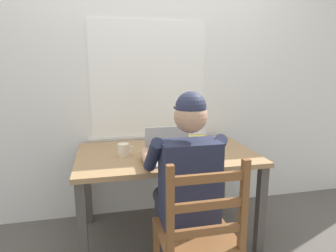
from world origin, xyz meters
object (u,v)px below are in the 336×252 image
object	(u,v)px
coffee_mug_dark	(197,143)
book_stack_main	(198,139)
computer_mouse	(209,155)
wooden_chair	(198,237)
desk	(166,163)
coffee_mug_white	(124,150)
seated_person	(185,180)
laptop	(169,152)

from	to	relation	value
coffee_mug_dark	book_stack_main	world-z (taller)	coffee_mug_dark
computer_mouse	book_stack_main	distance (m)	0.43
coffee_mug_dark	wooden_chair	bearing A→B (deg)	-107.36
desk	coffee_mug_white	bearing A→B (deg)	-174.55
seated_person	coffee_mug_dark	size ratio (longest dim) A/B	10.94
wooden_chair	computer_mouse	distance (m)	0.69
laptop	coffee_mug_dark	bearing A→B (deg)	35.42
wooden_chair	coffee_mug_dark	xyz separation A→B (m)	(0.25, 0.79, 0.30)
laptop	coffee_mug_dark	world-z (taller)	laptop
seated_person	computer_mouse	world-z (taller)	seated_person
desk	wooden_chair	world-z (taller)	wooden_chair
computer_mouse	book_stack_main	size ratio (longest dim) A/B	0.56
laptop	coffee_mug_dark	xyz separation A→B (m)	(0.27, 0.19, -0.00)
desk	seated_person	size ratio (longest dim) A/B	1.09
coffee_mug_white	coffee_mug_dark	xyz separation A→B (m)	(0.59, 0.05, 0.00)
laptop	coffee_mug_dark	size ratio (longest dim) A/B	2.89
coffee_mug_white	wooden_chair	bearing A→B (deg)	-65.29
seated_person	computer_mouse	xyz separation A→B (m)	(0.27, 0.29, 0.05)
computer_mouse	coffee_mug_white	world-z (taller)	coffee_mug_white
wooden_chair	coffee_mug_dark	size ratio (longest dim) A/B	8.27
seated_person	laptop	distance (m)	0.33
seated_person	laptop	bearing A→B (deg)	94.31
desk	coffee_mug_white	distance (m)	0.36
desk	computer_mouse	distance (m)	0.36
coffee_mug_dark	book_stack_main	size ratio (longest dim) A/B	0.64
computer_mouse	coffee_mug_white	xyz separation A→B (m)	(-0.61, 0.17, 0.03)
seated_person	coffee_mug_white	distance (m)	0.58
computer_mouse	coffee_mug_dark	xyz separation A→B (m)	(-0.02, 0.22, 0.03)
desk	coffee_mug_dark	distance (m)	0.29
coffee_mug_white	computer_mouse	bearing A→B (deg)	-15.34
seated_person	laptop	xyz separation A→B (m)	(-0.02, 0.32, 0.09)
laptop	coffee_mug_white	distance (m)	0.35
desk	coffee_mug_white	xyz separation A→B (m)	(-0.33, -0.03, 0.14)
coffee_mug_dark	seated_person	bearing A→B (deg)	-115.80
desk	wooden_chair	size ratio (longest dim) A/B	1.45
seated_person	wooden_chair	bearing A→B (deg)	-90.00
desk	computer_mouse	size ratio (longest dim) A/B	13.63
computer_mouse	book_stack_main	world-z (taller)	book_stack_main
wooden_chair	book_stack_main	xyz separation A→B (m)	(0.32, 1.00, 0.28)
laptop	book_stack_main	world-z (taller)	laptop
seated_person	computer_mouse	distance (m)	0.40
wooden_chair	coffee_mug_white	bearing A→B (deg)	114.71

